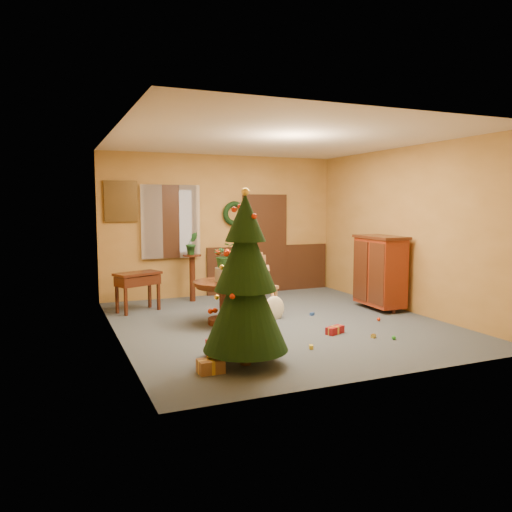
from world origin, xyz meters
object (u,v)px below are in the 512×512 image
writing_desk (138,282)px  sideboard (380,270)px  dining_table (224,294)px  christmas_tree (246,282)px  chair_near (257,282)px

writing_desk → sideboard: bearing=-19.7°
dining_table → sideboard: size_ratio=0.75×
sideboard → writing_desk: bearing=160.3°
christmas_tree → writing_desk: 3.55m
writing_desk → sideboard: (4.08, -1.46, 0.18)m
chair_near → writing_desk: chair_near is taller
dining_table → sideboard: (2.97, -0.02, 0.23)m
dining_table → sideboard: bearing=-0.4°
writing_desk → christmas_tree: bearing=-78.9°
christmas_tree → sideboard: (3.40, 2.00, -0.28)m
sideboard → christmas_tree: bearing=-149.6°
sideboard → chair_near: bearing=168.9°
chair_near → sideboard: sideboard is taller
writing_desk → sideboard: sideboard is taller
christmas_tree → writing_desk: (-0.68, 3.46, -0.46)m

